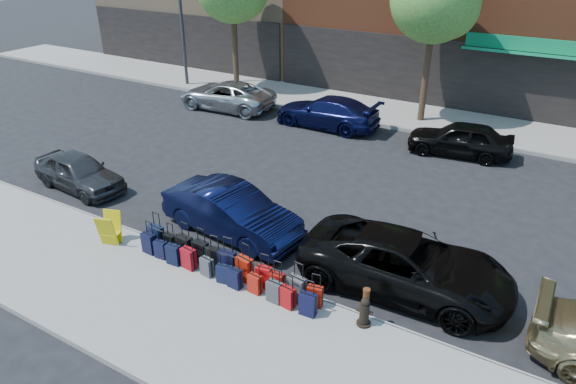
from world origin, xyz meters
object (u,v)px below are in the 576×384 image
Objects in this scene: car_near_2 at (406,264)px; car_near_1 at (231,212)px; display_rack at (110,229)px; car_far_2 at (460,139)px; bollard at (365,305)px; car_far_0 at (226,95)px; car_near_0 at (79,172)px; car_far_1 at (327,112)px; fire_hydrant at (364,312)px; suitcase_front_5 at (227,263)px; tree_center at (438,0)px; streetlight at (183,1)px.

car_near_1 is at bearing 88.03° from car_near_2.
car_far_2 reaches higher than display_rack.
bollard is 11.23m from car_far_2.
car_far_2 is at bearing 85.82° from car_far_0.
car_near_1 is 1.09× the size of car_far_2.
display_rack is 0.21× the size of car_near_1.
car_far_2 reaches higher than car_near_0.
bollard is 13.30m from car_far_1.
car_near_2 is 1.09× the size of car_far_1.
car_far_2 is at bearing -18.14° from car_near_1.
car_far_1 reaches higher than display_rack.
car_near_2 is at bearing 80.52° from bollard.
fire_hydrant is 0.20× the size of car_near_0.
suitcase_front_5 is 2.25m from car_near_1.
car_near_0 is 11.57m from car_near_2.
fire_hydrant is at bearing 43.47° from car_far_0.
bollard is at bearing -2.76° from suitcase_front_5.
car_near_2 is (5.26, 0.05, 0.00)m from car_near_1.
car_near_2 is at bearing -1.25° from car_far_2.
tree_center is 15.85m from car_near_0.
car_far_0 is (-7.29, 9.55, -0.04)m from car_near_1.
car_near_1 reaches higher than car_far_1.
fire_hydrant is 0.15× the size of car_far_1.
car_far_2 is (15.79, -2.29, -3.98)m from streetlight.
car_far_0 is at bearing -27.17° from streetlight.
car_far_2 is at bearing -8.26° from streetlight.
suitcase_front_5 is 4.48m from car_near_2.
suitcase_front_5 is 1.47× the size of fire_hydrant.
streetlight reaches higher than bollard.
streetlight is 16.91m from car_near_1.
suitcase_front_5 is 14.25m from car_far_0.
suitcase_front_5 is 3.74m from bollard.
fire_hydrant is 11.33m from car_far_2.
car_near_2 is 15.74m from car_far_0.
tree_center reaches higher than suitcase_front_5.
display_rack is at bearing 139.87° from car_near_1.
car_far_0 is at bearing 43.51° from car_near_1.
car_near_1 is 10.35m from car_far_2.
car_far_0 is 11.55m from car_far_2.
tree_center is 15.43m from fire_hydrant.
car_near_0 is 0.75× the size of car_far_0.
car_near_2 reaches higher than fire_hydrant.
tree_center is at bearing 82.87° from suitcase_front_5.
car_near_2 is at bearing 77.36° from fire_hydrant.
display_rack reaches higher than bollard.
car_far_2 reaches higher than car_far_0.
tree_center is at bearing 12.63° from car_near_2.
car_near_0 is 0.70× the size of car_near_2.
suitcase_front_5 is 3.76m from fire_hydrant.
tree_center is 13.48m from streetlight.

